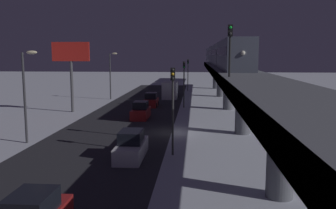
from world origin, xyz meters
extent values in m
plane|color=silver|center=(0.00, 0.00, 0.00)|extent=(240.00, 240.00, 0.00)
cube|color=#28282D|center=(5.46, 0.00, 0.00)|extent=(11.00, 106.70, 0.01)
cube|color=slate|center=(-6.64, 0.00, 5.20)|extent=(5.00, 106.70, 0.80)
cube|color=#38383D|center=(-4.26, 0.00, 5.20)|extent=(0.24, 104.56, 0.80)
cylinder|color=slate|center=(-6.64, -45.73, 2.40)|extent=(1.40, 1.40, 4.80)
cylinder|color=slate|center=(-6.64, -30.49, 2.40)|extent=(1.40, 1.40, 4.80)
cylinder|color=slate|center=(-6.64, -15.24, 2.40)|extent=(1.40, 1.40, 4.80)
cylinder|color=slate|center=(-6.64, 0.00, 2.40)|extent=(1.40, 1.40, 4.80)
cylinder|color=slate|center=(-6.64, 15.24, 2.40)|extent=(1.40, 1.40, 4.80)
cube|color=#4C5160|center=(-6.64, -10.05, 7.30)|extent=(2.90, 18.00, 3.40)
cube|color=black|center=(-6.64, -10.05, 7.71)|extent=(2.94, 16.20, 0.90)
cube|color=#4C5160|center=(-6.64, -28.65, 7.30)|extent=(2.90, 18.00, 3.40)
cube|color=black|center=(-6.64, -28.65, 7.71)|extent=(2.94, 16.20, 0.90)
cube|color=#4C5160|center=(-6.64, -47.25, 7.30)|extent=(2.90, 18.00, 3.40)
cube|color=black|center=(-6.64, -47.25, 7.71)|extent=(2.94, 16.20, 0.90)
cube|color=#4C5160|center=(-6.64, -65.85, 7.30)|extent=(2.90, 18.00, 3.40)
cube|color=black|center=(-6.64, -65.85, 7.71)|extent=(2.94, 16.20, 0.90)
sphere|color=white|center=(-6.64, -1.00, 7.47)|extent=(0.44, 0.44, 0.44)
cylinder|color=black|center=(-4.87, 5.01, 7.20)|extent=(0.16, 0.16, 3.20)
cube|color=black|center=(-4.87, 5.01, 9.15)|extent=(0.36, 0.28, 0.90)
sphere|color=#19F23F|center=(-4.87, 5.17, 9.38)|extent=(0.22, 0.22, 0.22)
sphere|color=#333333|center=(-4.87, 5.17, 8.92)|extent=(0.22, 0.22, 0.22)
cube|color=#A51E1E|center=(4.06, -17.22, 0.55)|extent=(1.80, 4.06, 1.10)
cube|color=black|center=(4.06, -17.22, 1.54)|extent=(1.58, 1.95, 0.87)
cylinder|color=black|center=(4.92, -18.48, 0.32)|extent=(0.20, 0.64, 0.64)
cylinder|color=black|center=(3.21, -18.48, 0.32)|extent=(0.20, 0.64, 0.64)
cylinder|color=black|center=(4.92, -15.96, 0.32)|extent=(0.20, 0.64, 0.64)
cylinder|color=black|center=(3.21, -15.96, 0.32)|extent=(0.20, 0.64, 0.64)
cube|color=silver|center=(2.26, 8.66, 0.55)|extent=(1.80, 4.79, 1.10)
cube|color=black|center=(2.26, 8.66, 1.54)|extent=(1.58, 2.30, 0.87)
cube|color=black|center=(4.06, 20.56, 1.54)|extent=(1.58, 2.11, 0.87)
cube|color=#A51E1E|center=(4.06, -7.52, 0.55)|extent=(1.80, 4.53, 1.10)
cube|color=black|center=(4.06, -7.52, 1.54)|extent=(1.58, 2.17, 0.87)
cube|color=black|center=(2.06, -30.84, 1.20)|extent=(2.30, 2.20, 2.40)
cube|color=silver|center=(2.06, -27.04, 1.40)|extent=(2.40, 5.00, 2.80)
cylinder|color=#2D2D2D|center=(-0.64, 7.72, 2.75)|extent=(0.16, 0.16, 5.50)
cube|color=black|center=(-0.64, 7.72, 5.95)|extent=(0.32, 0.32, 0.90)
sphere|color=black|center=(-0.64, 7.90, 6.25)|extent=(0.20, 0.20, 0.20)
sphere|color=yellow|center=(-0.64, 7.90, 5.95)|extent=(0.20, 0.20, 0.20)
sphere|color=black|center=(-0.64, 7.90, 5.65)|extent=(0.20, 0.20, 0.20)
cylinder|color=#2D2D2D|center=(-0.64, -16.41, 2.75)|extent=(0.16, 0.16, 5.50)
cube|color=black|center=(-0.64, -16.41, 5.95)|extent=(0.32, 0.32, 0.90)
sphere|color=black|center=(-0.64, -16.23, 6.25)|extent=(0.20, 0.20, 0.20)
sphere|color=black|center=(-0.64, -16.23, 5.95)|extent=(0.20, 0.20, 0.20)
sphere|color=#19E53F|center=(-0.64, -16.23, 5.65)|extent=(0.20, 0.20, 0.20)
cylinder|color=#2D2D2D|center=(-0.64, -40.54, 2.75)|extent=(0.16, 0.16, 5.50)
cube|color=black|center=(-0.64, -40.54, 5.95)|extent=(0.32, 0.32, 0.90)
sphere|color=black|center=(-0.64, -40.36, 6.25)|extent=(0.20, 0.20, 0.20)
sphere|color=black|center=(-0.64, -40.36, 5.95)|extent=(0.20, 0.20, 0.20)
sphere|color=#19E53F|center=(-0.64, -40.36, 5.65)|extent=(0.20, 0.20, 0.20)
cylinder|color=#4C4C51|center=(13.53, -11.49, 3.25)|extent=(0.36, 0.36, 6.50)
cube|color=red|center=(13.53, -11.49, 7.70)|extent=(4.80, 0.30, 2.40)
cylinder|color=#38383D|center=(11.76, 5.00, 3.75)|extent=(0.20, 0.20, 7.50)
ellipsoid|color=#F4E5B2|center=(10.96, 5.00, 7.50)|extent=(0.90, 0.44, 0.30)
cylinder|color=#38383D|center=(11.76, -25.00, 3.75)|extent=(0.20, 0.20, 7.50)
ellipsoid|color=#F4E5B2|center=(10.96, -25.00, 7.50)|extent=(0.90, 0.44, 0.30)
camera|label=1|loc=(-2.29, 33.57, 7.32)|focal=38.74mm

